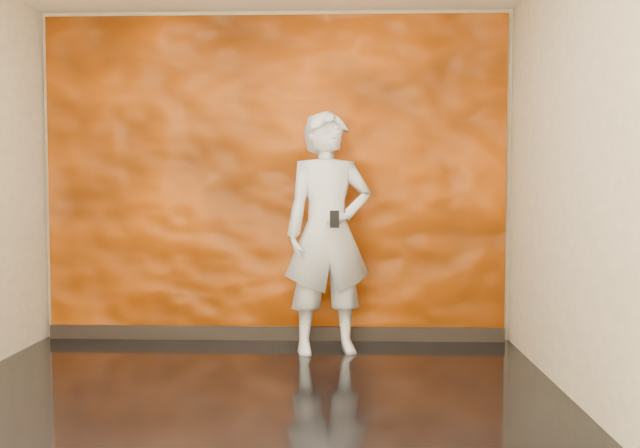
{
  "coord_description": "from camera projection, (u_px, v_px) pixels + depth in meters",
  "views": [
    {
      "loc": [
        0.6,
        -4.1,
        1.31
      ],
      "look_at": [
        0.41,
        1.22,
        1.03
      ],
      "focal_mm": 40.0,
      "sensor_mm": 36.0,
      "label": 1
    }
  ],
  "objects": [
    {
      "name": "room",
      "position": [
        242.0,
        172.0,
        4.11
      ],
      "size": [
        4.02,
        4.02,
        2.81
      ],
      "color": "black",
      "rests_on": "ground"
    },
    {
      "name": "feature_wall",
      "position": [
        275.0,
        179.0,
        6.07
      ],
      "size": [
        3.9,
        0.06,
        2.75
      ],
      "primitive_type": "cube",
      "color": "#D34D04",
      "rests_on": "ground"
    },
    {
      "name": "baseboard",
      "position": [
        275.0,
        333.0,
        6.1
      ],
      "size": [
        3.9,
        0.04,
        0.12
      ],
      "primitive_type": "cube",
      "color": "black",
      "rests_on": "ground"
    },
    {
      "name": "man",
      "position": [
        328.0,
        233.0,
        5.6
      ],
      "size": [
        0.78,
        0.6,
        1.9
      ],
      "primitive_type": "imported",
      "rotation": [
        0.0,
        0.0,
        0.23
      ],
      "color": "#9AA0A8",
      "rests_on": "ground"
    },
    {
      "name": "phone",
      "position": [
        335.0,
        219.0,
        5.33
      ],
      "size": [
        0.07,
        0.03,
        0.13
      ],
      "primitive_type": "cube",
      "rotation": [
        0.0,
        0.0,
        -0.26
      ],
      "color": "black",
      "rests_on": "man"
    }
  ]
}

